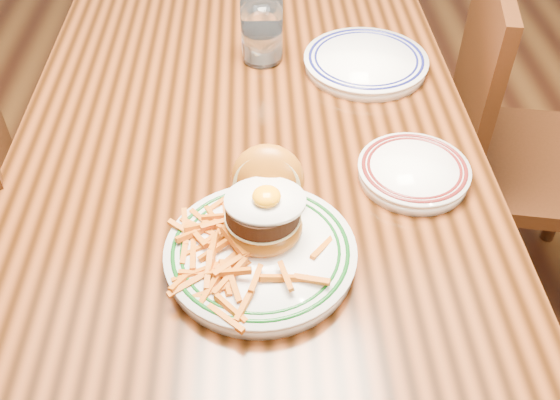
{
  "coord_description": "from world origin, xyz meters",
  "views": [
    {
      "loc": [
        0.03,
        -1.07,
        1.46
      ],
      "look_at": [
        0.05,
        -0.44,
        0.85
      ],
      "focal_mm": 40.0,
      "sensor_mm": 36.0,
      "label": 1
    }
  ],
  "objects_px": {
    "main_plate": "(262,236)",
    "side_plate": "(414,171)",
    "table": "(248,122)",
    "chair_right": "(510,145)"
  },
  "relations": [
    {
      "from": "main_plate",
      "to": "side_plate",
      "type": "height_order",
      "value": "main_plate"
    },
    {
      "from": "side_plate",
      "to": "main_plate",
      "type": "bearing_deg",
      "value": -168.68
    },
    {
      "from": "table",
      "to": "side_plate",
      "type": "height_order",
      "value": "side_plate"
    },
    {
      "from": "table",
      "to": "side_plate",
      "type": "xyz_separation_m",
      "value": [
        0.28,
        -0.29,
        0.1
      ]
    },
    {
      "from": "table",
      "to": "main_plate",
      "type": "xyz_separation_m",
      "value": [
        0.02,
        -0.45,
        0.13
      ]
    },
    {
      "from": "table",
      "to": "chair_right",
      "type": "distance_m",
      "value": 0.68
    },
    {
      "from": "table",
      "to": "chair_right",
      "type": "relative_size",
      "value": 1.75
    },
    {
      "from": "main_plate",
      "to": "side_plate",
      "type": "xyz_separation_m",
      "value": [
        0.26,
        0.16,
        -0.02
      ]
    },
    {
      "from": "main_plate",
      "to": "side_plate",
      "type": "relative_size",
      "value": 1.57
    },
    {
      "from": "chair_right",
      "to": "side_plate",
      "type": "xyz_separation_m",
      "value": [
        -0.36,
        -0.4,
        0.28
      ]
    }
  ]
}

